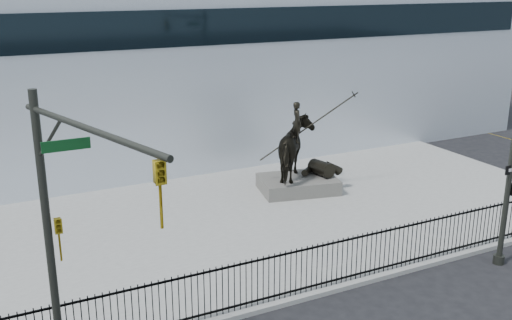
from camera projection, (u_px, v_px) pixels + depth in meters
name	position (u px, v px, depth m)	size (l,w,h in m)	color
ground	(324.00, 318.00, 16.70)	(120.00, 120.00, 0.00)	black
plaza	(223.00, 227.00, 22.65)	(30.00, 12.00, 0.15)	gray
building	(125.00, 66.00, 32.45)	(44.00, 14.00, 9.00)	silver
picket_fence	(302.00, 270.00, 17.50)	(22.10, 0.10, 1.50)	black
statue_plinth	(298.00, 184.00, 26.16)	(3.26, 2.24, 0.61)	#55524E
equestrian_statue	(300.00, 149.00, 25.72)	(4.09, 2.99, 3.54)	black
traffic_signal_left	(67.00, 240.00, 12.07)	(1.52, 4.84, 7.00)	#262822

